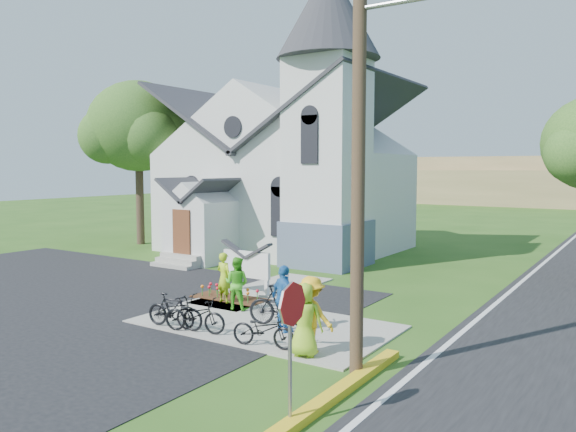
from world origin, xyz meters
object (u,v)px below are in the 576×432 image
Objects in this scene: church_sign at (247,265)px; cyclist_2 at (284,299)px; stop_sign at (292,323)px; bike_3 at (282,306)px; utility_pole at (362,115)px; cyclist_3 at (311,314)px; cyclist_0 at (224,277)px; bike_2 at (195,315)px; cyclist_1 at (237,283)px; bike_4 at (264,330)px; bike_1 at (171,310)px; cyclist_4 at (305,320)px; bike_0 at (175,311)px.

cyclist_2 is (3.59, -3.07, -0.10)m from church_sign.
stop_sign is 1.32× the size of bike_3.
cyclist_3 is at bearing 157.93° from utility_pole.
utility_pole is 8.46m from cyclist_0.
cyclist_0 reaches higher than bike_2.
cyclist_0 is 5.47m from cyclist_3.
stop_sign reaches higher than cyclist_2.
cyclist_2 is at bearing 125.12° from stop_sign.
bike_2 is at bearing 176.49° from utility_pole.
cyclist_0 is 0.90× the size of cyclist_3.
bike_2 is at bearing 92.40° from cyclist_1.
bike_3 reaches higher than bike_4.
cyclist_3 is at bearing -98.66° from bike_2.
utility_pole is at bearing -138.04° from bike_3.
church_sign is 5.90m from bike_4.
cyclist_2 reaches higher than bike_1.
utility_pole reaches higher than cyclist_4.
utility_pole is (6.56, -4.70, 4.38)m from church_sign.
bike_2 is at bearing 120.92° from bike_3.
bike_4 is (-2.67, 0.30, -4.93)m from utility_pole.
bike_0 is 1.04× the size of bike_2.
utility_pole is at bearing 91.49° from stop_sign.
church_sign is 4.73m from cyclist_2.
stop_sign is 1.53× the size of bike_4.
utility_pole reaches higher than bike_2.
cyclist_3 is at bearing -91.09° from bike_1.
stop_sign is 7.83m from cyclist_1.
utility_pole is 4.76m from cyclist_3.
cyclist_0 reaches higher than cyclist_1.
stop_sign is at bearing 143.63° from cyclist_0.
cyclist_0 is 0.91× the size of cyclist_2.
stop_sign is 1.46× the size of cyclist_4.
bike_3 is (2.15, -0.75, -0.24)m from cyclist_1.
church_sign is 1.23× the size of cyclist_3.
church_sign is at bearing -75.14° from cyclist_0.
bike_3 is 1.84m from bike_4.
bike_0 reaches higher than bike_4.
cyclist_3 reaches higher than church_sign.
bike_4 is (2.92, 0.00, -0.05)m from bike_0.
utility_pole is at bearing 174.96° from cyclist_2.
utility_pole reaches higher than bike_0.
bike_1 is (0.61, -2.95, -0.34)m from cyclist_0.
cyclist_2 is (3.38, -1.62, 0.08)m from cyclist_0.
cyclist_3 reaches higher than bike_0.
cyclist_2 is at bearing 160.81° from cyclist_0.
bike_1 is 3.06m from bike_4.
cyclist_4 is at bearing -95.57° from bike_1.
cyclist_4 is (4.07, 0.00, 0.37)m from bike_0.
stop_sign is at bearing -135.46° from bike_2.
cyclist_2 is (-3.04, 4.33, -0.85)m from stop_sign.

